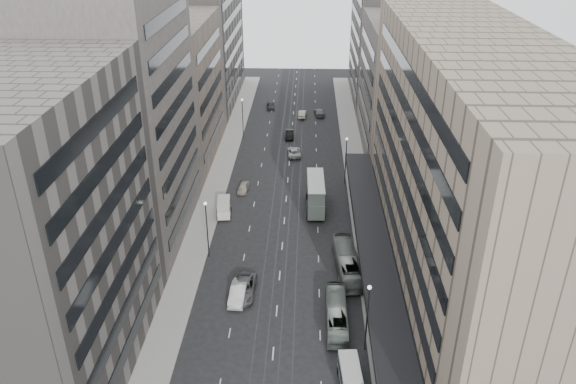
# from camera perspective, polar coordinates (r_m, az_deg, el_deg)

# --- Properties ---
(ground) EXTENTS (220.00, 220.00, 0.00)m
(ground) POSITION_cam_1_polar(r_m,az_deg,el_deg) (66.03, -1.20, -12.52)
(ground) COLOR black
(ground) RESTS_ON ground
(sidewalk_right) EXTENTS (4.00, 125.00, 0.15)m
(sidewalk_right) POSITION_cam_1_polar(r_m,az_deg,el_deg) (98.15, 7.03, 1.54)
(sidewalk_right) COLOR gray
(sidewalk_right) RESTS_ON ground
(sidewalk_left) EXTENTS (4.00, 125.00, 0.15)m
(sidewalk_left) POSITION_cam_1_polar(r_m,az_deg,el_deg) (98.94, -6.95, 1.76)
(sidewalk_left) COLOR gray
(sidewalk_left) RESTS_ON ground
(department_store) EXTENTS (19.20, 60.00, 30.00)m
(department_store) POSITION_cam_1_polar(r_m,az_deg,el_deg) (67.25, 17.65, 1.94)
(department_store) COLOR #7F6F5D
(department_store) RESTS_ON ground
(building_right_mid) EXTENTS (15.00, 28.00, 24.00)m
(building_right_mid) POSITION_cam_1_polar(r_m,az_deg,el_deg) (108.63, 11.90, 10.45)
(building_right_mid) COLOR #48433E
(building_right_mid) RESTS_ON ground
(building_right_far) EXTENTS (15.00, 32.00, 28.00)m
(building_right_far) POSITION_cam_1_polar(r_m,az_deg,el_deg) (136.93, 10.07, 14.87)
(building_right_far) COLOR #605C57
(building_right_far) RESTS_ON ground
(building_left_a) EXTENTS (15.00, 28.00, 30.00)m
(building_left_a) POSITION_cam_1_polar(r_m,az_deg,el_deg) (56.34, -24.31, -4.32)
(building_left_a) COLOR #605C57
(building_left_a) RESTS_ON ground
(building_left_b) EXTENTS (15.00, 26.00, 34.00)m
(building_left_b) POSITION_cam_1_polar(r_m,az_deg,el_deg) (78.15, -16.60, 7.23)
(building_left_b) COLOR #48433E
(building_left_b) RESTS_ON ground
(building_left_c) EXTENTS (15.00, 28.00, 25.00)m
(building_left_c) POSITION_cam_1_polar(r_m,az_deg,el_deg) (104.16, -11.90, 10.02)
(building_left_c) COLOR #74665A
(building_left_c) RESTS_ON ground
(building_left_d) EXTENTS (15.00, 38.00, 28.00)m
(building_left_d) POSITION_cam_1_polar(r_m,az_deg,el_deg) (135.05, -8.79, 14.80)
(building_left_d) COLOR #605C57
(building_left_d) RESTS_ON ground
(lamp_right_near) EXTENTS (0.44, 0.44, 8.32)m
(lamp_right_near) POSITION_cam_1_polar(r_m,az_deg,el_deg) (59.15, 8.10, -11.83)
(lamp_right_near) COLOR #262628
(lamp_right_near) RESTS_ON ground
(lamp_right_far) EXTENTS (0.44, 0.44, 8.32)m
(lamp_right_far) POSITION_cam_1_polar(r_m,az_deg,el_deg) (93.59, 5.91, 3.74)
(lamp_right_far) COLOR #262628
(lamp_right_far) RESTS_ON ground
(lamp_left_near) EXTENTS (0.44, 0.44, 8.32)m
(lamp_left_near) POSITION_cam_1_polar(r_m,az_deg,el_deg) (73.94, -8.26, -3.14)
(lamp_left_near) COLOR #262628
(lamp_left_near) RESTS_ON ground
(lamp_left_far) EXTENTS (0.44, 0.44, 8.32)m
(lamp_left_far) POSITION_cam_1_polar(r_m,az_deg,el_deg) (112.75, -4.64, 7.92)
(lamp_left_far) COLOR #262628
(lamp_left_far) RESTS_ON ground
(bus_near) EXTENTS (2.27, 9.56, 2.66)m
(bus_near) POSITION_cam_1_polar(r_m,az_deg,el_deg) (64.50, 4.93, -12.23)
(bus_near) COLOR gray
(bus_near) RESTS_ON ground
(bus_far) EXTENTS (3.40, 10.97, 3.01)m
(bus_far) POSITION_cam_1_polar(r_m,az_deg,el_deg) (72.47, 5.96, -7.14)
(bus_far) COLOR gray
(bus_far) RESTS_ON ground
(double_decker) EXTENTS (2.98, 9.15, 4.97)m
(double_decker) POSITION_cam_1_polar(r_m,az_deg,el_deg) (86.16, 2.81, -0.15)
(double_decker) COLOR slate
(double_decker) RESTS_ON ground
(vw_microbus) EXTENTS (2.37, 4.69, 2.46)m
(vw_microbus) POSITION_cam_1_polar(r_m,az_deg,el_deg) (57.80, 6.30, -17.92)
(vw_microbus) COLOR slate
(vw_microbus) RESTS_ON ground
(panel_van) EXTENTS (2.42, 4.33, 2.61)m
(panel_van) POSITION_cam_1_polar(r_m,az_deg,el_deg) (85.34, -6.53, -1.54)
(panel_van) COLOR silver
(panel_van) RESTS_ON ground
(sedan_1) EXTENTS (2.07, 5.32, 1.72)m
(sedan_1) POSITION_cam_1_polar(r_m,az_deg,el_deg) (68.30, -5.07, -10.16)
(sedan_1) COLOR silver
(sedan_1) RESTS_ON ground
(sedan_2) EXTENTS (3.01, 6.22, 1.70)m
(sedan_2) POSITION_cam_1_polar(r_m,az_deg,el_deg) (68.99, -4.55, -9.72)
(sedan_2) COLOR #4C4C4F
(sedan_2) RESTS_ON ground
(sedan_4) EXTENTS (1.88, 4.05, 1.34)m
(sedan_4) POSITION_cam_1_polar(r_m,az_deg,el_deg) (92.69, -4.56, 0.47)
(sedan_4) COLOR #ACA28F
(sedan_4) RESTS_ON ground
(sedan_5) EXTENTS (1.69, 4.58, 1.50)m
(sedan_5) POSITION_cam_1_polar(r_m,az_deg,el_deg) (114.26, 0.16, 5.89)
(sedan_5) COLOR black
(sedan_5) RESTS_ON ground
(sedan_6) EXTENTS (2.77, 5.29, 1.42)m
(sedan_6) POSITION_cam_1_polar(r_m,az_deg,el_deg) (105.85, 0.61, 4.09)
(sedan_6) COLOR #B7B7B3
(sedan_6) RESTS_ON ground
(sedan_7) EXTENTS (2.65, 5.27, 1.47)m
(sedan_7) POSITION_cam_1_polar(r_m,az_deg,el_deg) (127.20, 3.19, 8.09)
(sedan_7) COLOR #58595B
(sedan_7) RESTS_ON ground
(sedan_8) EXTENTS (2.04, 4.47, 1.49)m
(sedan_8) POSITION_cam_1_polar(r_m,az_deg,el_deg) (131.54, -1.75, 8.78)
(sedan_8) COLOR black
(sedan_8) RESTS_ON ground
(sedan_9) EXTENTS (1.82, 4.52, 1.46)m
(sedan_9) POSITION_cam_1_polar(r_m,az_deg,el_deg) (125.98, 1.45, 7.93)
(sedan_9) COLOR beige
(sedan_9) RESTS_ON ground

